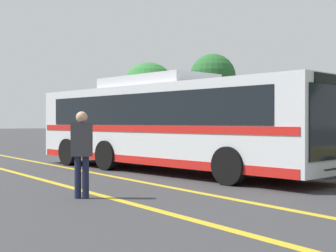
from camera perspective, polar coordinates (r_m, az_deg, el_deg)
name	(u,v)px	position (r m, az deg, el deg)	size (l,w,h in m)	color
ground_plane	(169,171)	(15.63, 0.17, -5.48)	(220.00, 220.00, 0.00)	#38383A
lane_strip_0	(109,176)	(14.28, -7.19, -6.04)	(0.20, 31.50, 0.01)	gold
lane_strip_1	(45,181)	(13.43, -14.71, -6.46)	(0.20, 31.50, 0.01)	gold
curb_strip	(293,160)	(19.87, 15.05, -4.01)	(39.50, 0.36, 0.15)	#99999E
transit_bus	(168,123)	(15.39, -0.04, 0.41)	(12.01, 4.02, 3.16)	silver
parked_car_0	(113,136)	(28.13, -6.74, -1.28)	(4.25, 2.18, 1.53)	#4C3823
parked_car_1	(178,142)	(22.36, 1.26, -1.99)	(4.77, 1.97, 1.28)	#4C3823
parked_car_2	(274,146)	(18.10, 12.81, -2.41)	(4.78, 1.86, 1.42)	#4C3823
pedestrian_0	(82,148)	(10.08, -10.48, -2.70)	(0.44, 0.46, 1.85)	#191E38
tree_0	(213,77)	(29.33, 5.47, 5.92)	(2.86, 2.86, 5.88)	#513823
tree_3	(149,90)	(33.23, -2.38, 4.43)	(3.87, 3.87, 5.87)	#513823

